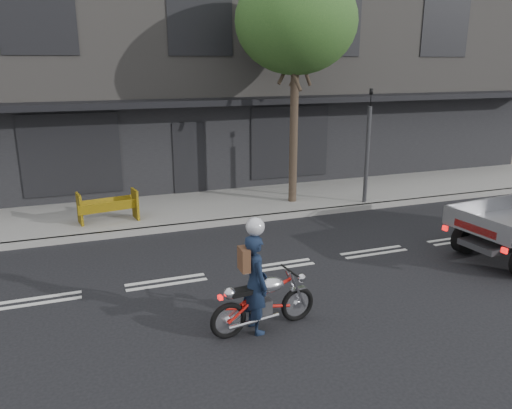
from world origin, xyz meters
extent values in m
plane|color=black|center=(0.00, 0.00, 0.00)|extent=(80.00, 80.00, 0.00)
cube|color=gray|center=(0.00, 4.70, 0.07)|extent=(32.00, 3.20, 0.15)
cube|color=gray|center=(0.00, 3.10, 0.07)|extent=(32.00, 0.20, 0.15)
cube|color=slate|center=(0.00, 11.30, 4.00)|extent=(26.00, 10.00, 8.00)
cylinder|color=#382B21|center=(2.20, 4.20, 2.00)|extent=(0.24, 0.24, 4.00)
ellipsoid|color=#1E461A|center=(2.20, 4.20, 5.30)|extent=(3.40, 3.40, 2.89)
cylinder|color=#2D2D30|center=(4.20, 3.35, 1.50)|extent=(0.12, 0.12, 3.00)
imported|color=black|center=(4.20, 3.35, 3.25)|extent=(0.08, 0.10, 0.50)
torus|color=black|center=(-1.83, -2.39, 0.29)|extent=(0.62, 0.15, 0.61)
torus|color=black|center=(-0.57, -2.25, 0.29)|extent=(0.62, 0.15, 0.61)
cube|color=#2D2D30|center=(-1.25, -2.32, 0.39)|extent=(0.33, 0.25, 0.25)
ellipsoid|color=silver|center=(-1.10, -2.31, 0.76)|extent=(0.52, 0.33, 0.25)
cube|color=black|center=(-1.54, -2.36, 0.74)|extent=(0.51, 0.27, 0.08)
cylinder|color=black|center=(-0.74, -2.27, 0.94)|extent=(0.09, 0.55, 0.04)
imported|color=#131F36|center=(-1.35, -2.32, 0.83)|extent=(0.46, 0.64, 1.65)
cylinder|color=black|center=(4.34, -0.72, 0.34)|extent=(0.70, 0.32, 0.67)
camera|label=1|loc=(-3.82, -9.18, 4.23)|focal=35.00mm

